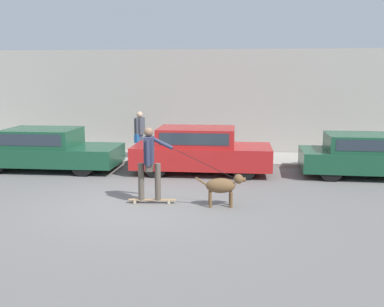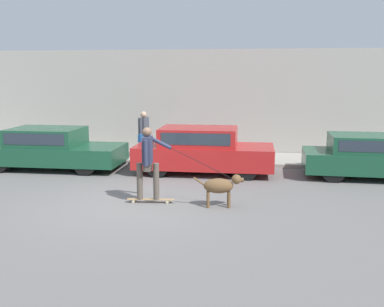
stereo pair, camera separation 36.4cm
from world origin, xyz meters
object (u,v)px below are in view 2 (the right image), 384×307
parked_car_1 (203,151)px  parked_car_2 (374,157)px  parked_car_0 (51,149)px  skateboarder (148,160)px  pedestrian_with_bag (144,132)px  dog (221,186)px

parked_car_1 → parked_car_2: bearing=0.1°
parked_car_0 → parked_car_1: 4.79m
parked_car_0 → parked_car_2: 9.69m
parked_car_0 → parked_car_2: bearing=0.1°
parked_car_0 → skateboarder: bearing=-40.2°
parked_car_0 → parked_car_1: size_ratio=1.08×
parked_car_2 → pedestrian_with_bag: pedestrian_with_bag is taller
dog → skateboarder: bearing=170.4°
parked_car_2 → skateboarder: bearing=-148.3°
parked_car_2 → parked_car_1: bearing=-178.2°
skateboarder → pedestrian_with_bag: (-1.37, 5.08, -0.03)m
parked_car_0 → parked_car_1: (4.79, 0.00, 0.05)m
parked_car_1 → dog: (0.80, -3.40, -0.20)m
parked_car_2 → skateboarder: skateboarder is taller
dog → pedestrian_with_bag: 6.01m
skateboarder → pedestrian_with_bag: skateboarder is taller
parked_car_0 → pedestrian_with_bag: size_ratio=2.82×
dog → parked_car_2: bearing=33.0°
parked_car_0 → skateboarder: 5.15m
parked_car_1 → parked_car_2: 4.91m
dog → pedestrian_with_bag: pedestrian_with_bag is taller
pedestrian_with_bag → dog: bearing=129.2°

